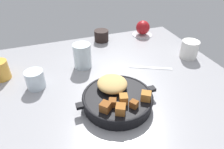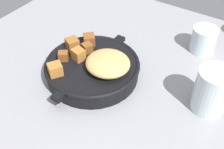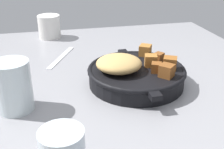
% 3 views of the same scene
% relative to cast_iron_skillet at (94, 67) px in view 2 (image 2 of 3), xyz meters
% --- Properties ---
extents(ground_plane, '(0.99, 1.02, 0.02)m').
position_rel_cast_iron_skillet_xyz_m(ground_plane, '(0.04, 0.08, -0.04)').
color(ground_plane, gray).
extents(cast_iron_skillet, '(0.29, 0.24, 0.08)m').
position_rel_cast_iron_skillet_xyz_m(cast_iron_skillet, '(0.00, 0.00, 0.00)').
color(cast_iron_skillet, black).
rests_on(cast_iron_skillet, ground_plane).
extents(water_glass_tall, '(0.08, 0.08, 0.11)m').
position_rel_cast_iron_skillet_xyz_m(water_glass_tall, '(-0.06, 0.28, 0.02)').
color(water_glass_tall, silver).
rests_on(water_glass_tall, ground_plane).
extents(water_glass_short, '(0.07, 0.07, 0.07)m').
position_rel_cast_iron_skillet_xyz_m(water_glass_short, '(-0.26, 0.20, 0.01)').
color(water_glass_short, silver).
rests_on(water_glass_short, ground_plane).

